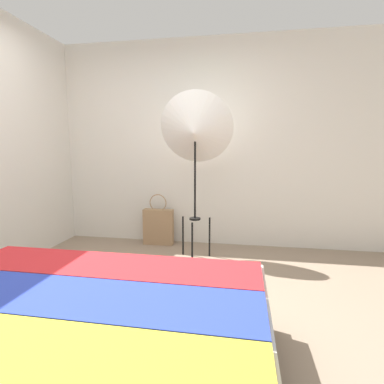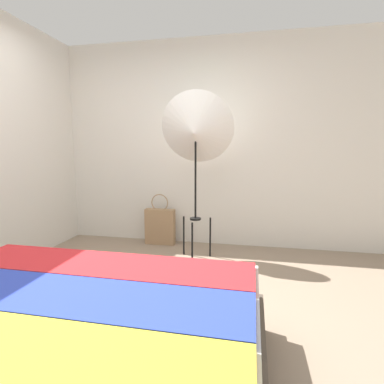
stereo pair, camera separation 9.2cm
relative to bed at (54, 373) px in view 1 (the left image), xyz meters
name	(u,v)px [view 1 (the left image)]	position (x,y,z in m)	size (l,w,h in m)	color
ground_plane	(110,328)	(-0.08, 0.72, -0.25)	(14.00, 14.00, 0.00)	gray
wall_back	(175,144)	(-0.08, 2.76, 1.05)	(8.00, 0.05, 2.60)	silver
wall_side_left	(12,143)	(-1.59, 1.72, 1.05)	(0.05, 8.00, 2.60)	silver
bed	(54,373)	(0.00, 0.00, 0.00)	(2.00, 1.82, 0.51)	#4C4238
photo_umbrella	(195,131)	(0.28, 2.16, 1.18)	(0.82, 0.48, 1.86)	black
tote_bag	(158,226)	(-0.27, 2.58, -0.01)	(0.39, 0.11, 0.66)	#9E7A56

